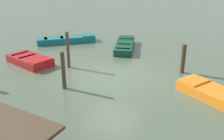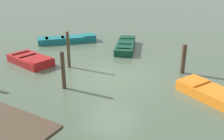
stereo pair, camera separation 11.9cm
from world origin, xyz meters
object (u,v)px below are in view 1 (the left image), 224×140
at_px(rowboat_teal, 67,39).
at_px(mooring_piling_near_left, 183,59).
at_px(rowboat_dark_green, 125,45).
at_px(rowboat_red, 30,60).
at_px(mooring_piling_center, 68,50).
at_px(mooring_piling_near_right, 63,71).

relative_size(rowboat_teal, mooring_piling_near_left, 2.43).
relative_size(rowboat_dark_green, rowboat_red, 1.27).
xyz_separation_m(rowboat_teal, mooring_piling_center, (-3.10, 3.93, 0.74)).
xyz_separation_m(mooring_piling_center, mooring_piling_near_left, (-5.47, -2.04, -0.22)).
distance_m(rowboat_red, mooring_piling_center, 2.39).
height_order(mooring_piling_near_right, mooring_piling_near_left, mooring_piling_near_right).
bearing_deg(mooring_piling_near_right, mooring_piling_near_left, -134.14).
xyz_separation_m(rowboat_red, rowboat_teal, (0.89, -4.48, -0.00)).
bearing_deg(rowboat_dark_green, rowboat_red, 125.56).
bearing_deg(mooring_piling_near_left, rowboat_teal, -12.41).
relative_size(rowboat_red, mooring_piling_center, 1.50).
bearing_deg(mooring_piling_near_left, rowboat_red, 18.66).
distance_m(rowboat_red, rowboat_teal, 4.57).
bearing_deg(rowboat_red, rowboat_dark_green, 68.32).
bearing_deg(mooring_piling_near_right, rowboat_red, -24.34).
bearing_deg(mooring_piling_center, mooring_piling_near_left, -159.57).
distance_m(rowboat_dark_green, rowboat_teal, 4.31).
relative_size(mooring_piling_near_right, mooring_piling_center, 0.88).
bearing_deg(rowboat_teal, mooring_piling_near_left, -56.37).
xyz_separation_m(rowboat_teal, mooring_piling_near_right, (-4.48, 6.10, 0.62)).
bearing_deg(mooring_piling_center, rowboat_teal, -51.68).
distance_m(rowboat_dark_green, rowboat_red, 6.04).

